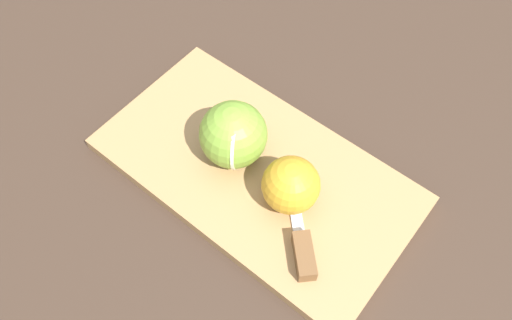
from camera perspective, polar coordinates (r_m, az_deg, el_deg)
The scene contains 5 objects.
ground_plane at distance 0.68m, azimuth 0.00°, elevation -1.76°, with size 4.00×4.00×0.00m, color #38281E.
cutting_board at distance 0.67m, azimuth 0.00°, elevation -1.34°, with size 0.43×0.23×0.02m.
apple_half_left at distance 0.64m, azimuth -2.83°, elevation 2.66°, with size 0.09×0.09×0.09m.
apple_half_right at distance 0.61m, azimuth 3.98°, elevation -2.89°, with size 0.07×0.07×0.07m.
knife at distance 0.61m, azimuth 5.36°, elevation -10.00°, with size 0.12×0.12×0.02m.
Camera 1 is at (0.21, -0.27, 0.59)m, focal length 35.00 mm.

